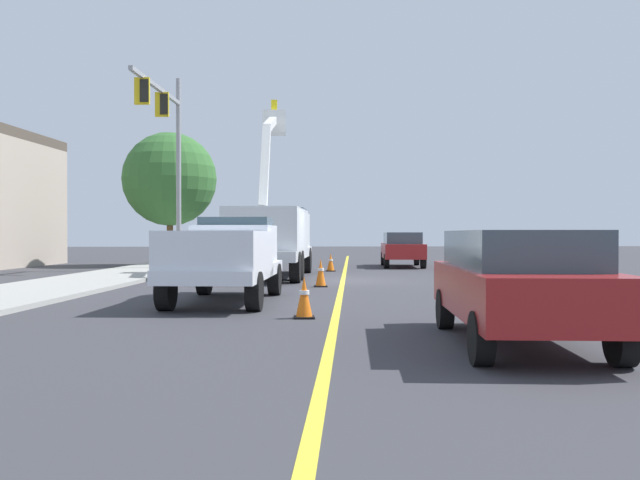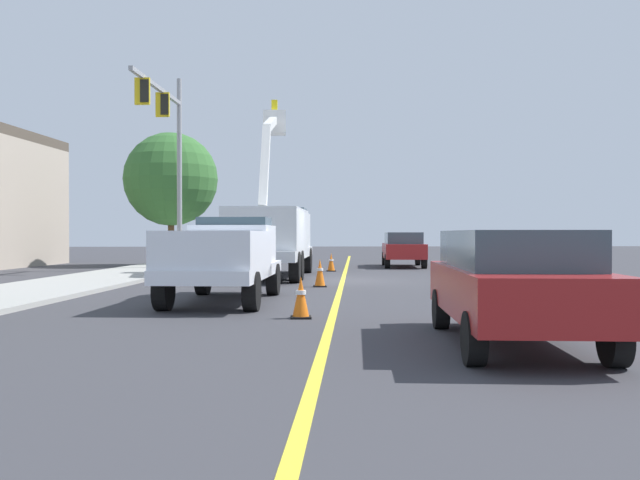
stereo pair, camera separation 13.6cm
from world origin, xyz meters
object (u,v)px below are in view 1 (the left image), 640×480
object	(u,v)px
service_pickup_truck	(226,255)
passing_minivan	(402,247)
utility_bucket_truck	(272,234)
trailing_sedan	(518,279)
traffic_cone_mid_rear	(331,262)
traffic_cone_mid_front	(321,273)
traffic_signal_mast	(168,137)
traffic_cone_leading	(304,298)

from	to	relation	value
service_pickup_truck	passing_minivan	size ratio (longest dim) A/B	1.16
utility_bucket_truck	trailing_sedan	bearing A→B (deg)	-166.10
passing_minivan	traffic_cone_mid_rear	size ratio (longest dim) A/B	6.31
passing_minivan	trailing_sedan	distance (m)	23.05
service_pickup_truck	traffic_cone_mid_rear	world-z (taller)	service_pickup_truck
service_pickup_truck	traffic_cone_mid_front	bearing A→B (deg)	-29.53
traffic_cone_mid_front	utility_bucket_truck	bearing A→B (deg)	18.02
passing_minivan	traffic_cone_mid_rear	bearing A→B (deg)	134.71
trailing_sedan	traffic_signal_mast	size ratio (longest dim) A/B	0.58
traffic_cone_leading	traffic_signal_mast	size ratio (longest dim) A/B	0.09
traffic_signal_mast	traffic_cone_leading	bearing A→B (deg)	-161.55
traffic_cone_leading	traffic_cone_mid_rear	bearing A→B (deg)	-6.07
service_pickup_truck	traffic_signal_mast	bearing A→B (deg)	15.45
service_pickup_truck	traffic_cone_mid_front	distance (m)	5.17
trailing_sedan	traffic_cone_mid_rear	bearing A→B (deg)	4.09
service_pickup_truck	traffic_cone_mid_rear	xyz separation A→B (m)	(12.82, -3.45, -0.73)
utility_bucket_truck	service_pickup_truck	xyz separation A→B (m)	(-9.22, 0.98, -0.50)
traffic_cone_mid_rear	traffic_signal_mast	distance (m)	8.72
traffic_cone_mid_rear	traffic_cone_mid_front	bearing A→B (deg)	173.68
utility_bucket_truck	trailing_sedan	xyz separation A→B (m)	(-15.53, -3.84, -0.64)
trailing_sedan	traffic_cone_leading	xyz separation A→B (m)	(3.19, 3.07, -0.57)
traffic_cone_leading	utility_bucket_truck	bearing A→B (deg)	3.60
service_pickup_truck	passing_minivan	xyz separation A→B (m)	(16.60, -7.27, -0.15)
passing_minivan	trailing_sedan	size ratio (longest dim) A/B	1.00
traffic_signal_mast	traffic_cone_mid_rear	bearing A→B (deg)	-87.20
service_pickup_truck	traffic_cone_mid_rear	size ratio (longest dim) A/B	7.35
trailing_sedan	traffic_cone_leading	distance (m)	4.46
trailing_sedan	traffic_cone_leading	world-z (taller)	trailing_sedan
utility_bucket_truck	passing_minivan	xyz separation A→B (m)	(7.39, -6.29, -0.64)
utility_bucket_truck	traffic_cone_mid_rear	distance (m)	4.54
utility_bucket_truck	traffic_cone_leading	distance (m)	12.42
utility_bucket_truck	traffic_cone_mid_front	bearing A→B (deg)	-161.98
utility_bucket_truck	traffic_cone_mid_front	size ratio (longest dim) A/B	9.74
traffic_cone_mid_front	service_pickup_truck	bearing A→B (deg)	150.47
passing_minivan	trailing_sedan	xyz separation A→B (m)	(-22.92, 2.45, 0.00)
utility_bucket_truck	traffic_cone_leading	xyz separation A→B (m)	(-12.34, -0.78, -1.21)
traffic_cone_mid_front	traffic_signal_mast	bearing A→B (deg)	36.68
trailing_sedan	traffic_signal_mast	world-z (taller)	traffic_signal_mast
service_pickup_truck	trailing_sedan	size ratio (longest dim) A/B	1.16
passing_minivan	traffic_cone_mid_front	size ratio (longest dim) A/B	5.75
traffic_cone_leading	traffic_signal_mast	distance (m)	17.29
passing_minivan	traffic_signal_mast	xyz separation A→B (m)	(-4.12, 10.72, 4.73)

